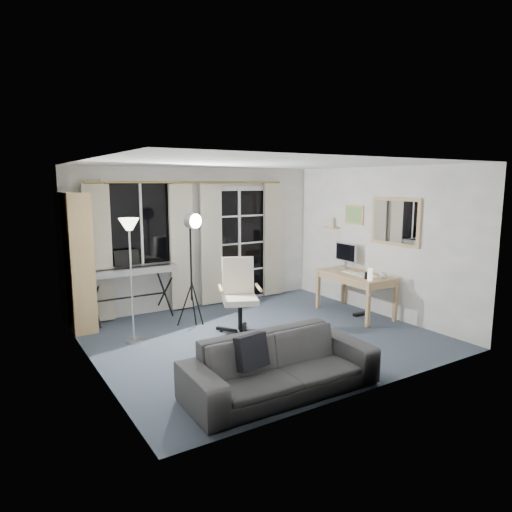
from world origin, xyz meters
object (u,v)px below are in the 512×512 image
(torchiere_lamp, at_px, (130,243))
(studio_light, at_px, (193,234))
(mug, at_px, (384,275))
(sofa, at_px, (281,356))
(monitor, at_px, (346,253))
(desk, at_px, (355,279))
(office_chair, at_px, (239,289))
(keyboard_piano, at_px, (130,272))
(bookshelf, at_px, (74,265))

(torchiere_lamp, xyz_separation_m, studio_light, (0.98, 0.18, 0.04))
(mug, height_order, sofa, mug)
(studio_light, bearing_deg, sofa, -113.02)
(mug, relative_size, sofa, 0.06)
(monitor, bearing_deg, desk, -111.48)
(desk, bearing_deg, torchiere_lamp, 171.31)
(monitor, distance_m, mug, 0.98)
(studio_light, distance_m, office_chair, 1.07)
(monitor, xyz_separation_m, mug, (-0.10, -0.95, -0.20))
(keyboard_piano, height_order, mug, keyboard_piano)
(studio_light, distance_m, sofa, 2.70)
(keyboard_piano, bearing_deg, mug, -31.87)
(studio_light, xyz_separation_m, sofa, (-0.17, -2.51, -1.00))
(keyboard_piano, bearing_deg, desk, -25.94)
(bookshelf, bearing_deg, desk, -24.97)
(bookshelf, relative_size, sofa, 0.98)
(office_chair, xyz_separation_m, sofa, (-0.59, -1.89, -0.24))
(desk, bearing_deg, keyboard_piano, 156.00)
(bookshelf, height_order, monitor, bookshelf)
(bookshelf, relative_size, keyboard_piano, 1.40)
(studio_light, bearing_deg, desk, -37.95)
(desk, distance_m, sofa, 3.14)
(desk, relative_size, mug, 11.59)
(bookshelf, relative_size, studio_light, 1.15)
(bookshelf, relative_size, office_chair, 1.84)
(sofa, bearing_deg, studio_light, 87.57)
(monitor, bearing_deg, sofa, -141.25)
(bookshelf, height_order, keyboard_piano, bookshelf)
(bookshelf, xyz_separation_m, monitor, (4.20, -1.26, -0.01))
(office_chair, height_order, mug, office_chair)
(studio_light, relative_size, monitor, 3.52)
(torchiere_lamp, xyz_separation_m, office_chair, (1.41, -0.44, -0.71))
(office_chair, relative_size, desk, 0.84)
(keyboard_piano, xyz_separation_m, studio_light, (0.74, -0.74, 0.61))
(studio_light, bearing_deg, bookshelf, 130.99)
(bookshelf, bearing_deg, office_chair, -39.17)
(keyboard_piano, height_order, desk, keyboard_piano)
(office_chair, height_order, monitor, monitor)
(monitor, relative_size, sofa, 0.24)
(monitor, bearing_deg, keyboard_piano, 163.84)
(keyboard_piano, bearing_deg, office_chair, -49.14)
(sofa, bearing_deg, desk, 33.50)
(keyboard_piano, distance_m, mug, 3.92)
(studio_light, height_order, monitor, studio_light)
(torchiere_lamp, height_order, monitor, torchiere_lamp)
(desk, distance_m, monitor, 0.60)
(bookshelf, height_order, office_chair, bookshelf)
(desk, bearing_deg, studio_light, 163.42)
(desk, xyz_separation_m, sofa, (-2.65, -1.66, -0.20))
(studio_light, xyz_separation_m, monitor, (2.68, -0.39, -0.45))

